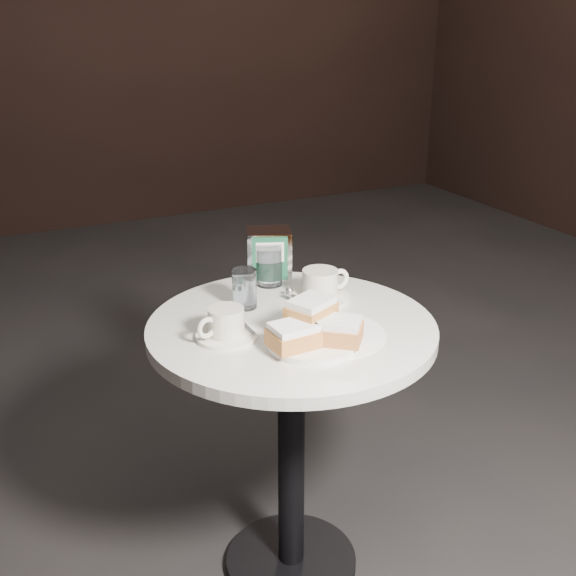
# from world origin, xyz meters

# --- Properties ---
(ground) EXTENTS (7.00, 7.00, 0.00)m
(ground) POSITION_xyz_m (0.00, 0.00, 0.00)
(ground) COLOR black
(ground) RESTS_ON ground
(cafe_table) EXTENTS (0.70, 0.70, 0.74)m
(cafe_table) POSITION_xyz_m (0.00, 0.00, 0.55)
(cafe_table) COLOR black
(cafe_table) RESTS_ON ground
(sugar_spill) EXTENTS (0.30, 0.30, 0.00)m
(sugar_spill) POSITION_xyz_m (0.05, -0.09, 0.75)
(sugar_spill) COLOR white
(sugar_spill) RESTS_ON cafe_table
(beignet_plate) EXTENTS (0.25, 0.25, 0.10)m
(beignet_plate) POSITION_xyz_m (-0.01, -0.13, 0.78)
(beignet_plate) COLOR white
(beignet_plate) RESTS_ON cafe_table
(coffee_cup_left) EXTENTS (0.18, 0.18, 0.07)m
(coffee_cup_left) POSITION_xyz_m (-0.17, -0.01, 0.78)
(coffee_cup_left) COLOR white
(coffee_cup_left) RESTS_ON cafe_table
(coffee_cup_right) EXTENTS (0.17, 0.17, 0.08)m
(coffee_cup_right) POSITION_xyz_m (0.13, 0.10, 0.78)
(coffee_cup_right) COLOR silver
(coffee_cup_right) RESTS_ON cafe_table
(water_glass_left) EXTENTS (0.06, 0.06, 0.10)m
(water_glass_left) POSITION_xyz_m (-0.06, 0.14, 0.79)
(water_glass_left) COLOR white
(water_glass_left) RESTS_ON cafe_table
(water_glass_right) EXTENTS (0.09, 0.09, 0.12)m
(water_glass_right) POSITION_xyz_m (0.06, 0.26, 0.80)
(water_glass_right) COLOR white
(water_glass_right) RESTS_ON cafe_table
(napkin_dispenser) EXTENTS (0.15, 0.13, 0.14)m
(napkin_dispenser) POSITION_xyz_m (0.08, 0.30, 0.82)
(napkin_dispenser) COLOR white
(napkin_dispenser) RESTS_ON cafe_table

